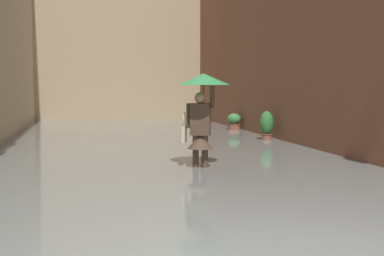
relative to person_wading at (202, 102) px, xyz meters
The scene contains 7 objects.
ground_plane 4.59m from the person_wading, 83.92° to the right, with size 60.00×60.00×0.00m, color gray.
flood_water 4.56m from the person_wading, 83.92° to the right, with size 8.53×25.70×0.19m, color slate.
building_facade_left 6.71m from the person_wading, 134.87° to the right, with size 2.04×23.70×8.51m.
building_facade_far 15.31m from the person_wading, 88.25° to the right, with size 11.33×1.80×8.19m, color tan.
person_wading is the anchor object (origin of this frame).
potted_plant_mid_left 5.39m from the person_wading, 124.74° to the right, with size 0.40×0.40×1.03m.
potted_plant_near_left 8.37m from the person_wading, 111.84° to the right, with size 0.49×0.49×0.78m.
Camera 1 is at (1.80, 3.65, 1.76)m, focal length 46.10 mm.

